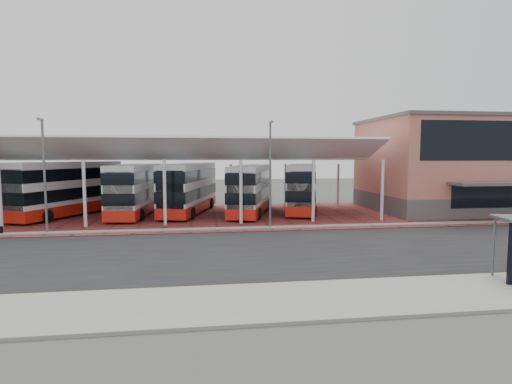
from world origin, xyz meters
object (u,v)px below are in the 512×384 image
at_px(terminal, 462,164).
at_px(bus_5, 302,188).
at_px(bus_3, 189,188).
at_px(bus_1, 68,189).
at_px(bus_4, 251,190).
at_px(bus_2, 136,190).

relative_size(terminal, bus_5, 1.61).
distance_m(terminal, bus_3, 27.43).
distance_m(terminal, bus_1, 38.30).
bearing_deg(bus_3, bus_4, 3.67).
relative_size(bus_3, bus_4, 1.04).
distance_m(bus_2, bus_3, 4.87).
distance_m(terminal, bus_2, 32.25).
bearing_deg(terminal, bus_3, 177.61).
bearing_deg(bus_1, bus_4, 22.50).
bearing_deg(bus_2, bus_1, -178.20).
height_order(terminal, bus_1, terminal).
bearing_deg(terminal, bus_4, 179.88).
xyz_separation_m(terminal, bus_5, (-16.29, 1.08, -2.31)).
bearing_deg(bus_3, terminal, 11.88).
height_order(bus_2, bus_4, bus_2).
bearing_deg(bus_5, terminal, 11.94).
distance_m(bus_2, bus_5, 15.87).
xyz_separation_m(bus_3, bus_5, (11.02, -0.06, -0.06)).
relative_size(bus_4, bus_5, 0.99).
distance_m(bus_1, bus_5, 21.93).
distance_m(bus_1, bus_3, 10.91).
distance_m(terminal, bus_5, 16.49).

